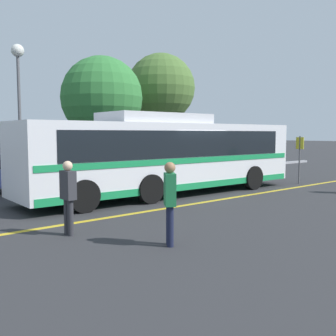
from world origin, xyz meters
TOP-DOWN VIEW (x-y plane):
  - ground_plane at (0.00, 0.00)m, footprint 220.00×220.00m
  - lane_strip_0 at (-0.59, -1.92)m, footprint 31.71×0.20m
  - curb_strip at (-0.59, 6.08)m, footprint 39.71×0.36m
  - transit_bus at (-0.60, 0.28)m, footprint 12.09×3.00m
  - parked_car_1 at (-4.75, 4.81)m, footprint 4.40×1.86m
  - pedestrian_0 at (-5.14, -5.15)m, footprint 0.42×0.47m
  - pedestrian_1 at (-6.37, -2.96)m, footprint 0.24×0.43m
  - bus_stop_sign at (6.28, -1.24)m, footprint 0.07×0.40m
  - street_lamp at (-3.85, 7.00)m, footprint 0.58×0.58m
  - tree_1 at (0.97, 7.76)m, footprint 4.51×4.51m
  - tree_2 at (6.18, 8.97)m, footprint 4.48×4.48m

SIDE VIEW (x-z plane):
  - ground_plane at x=0.00m, z-range 0.00..0.00m
  - lane_strip_0 at x=-0.59m, z-range 0.00..0.01m
  - curb_strip at x=-0.59m, z-range 0.00..0.15m
  - parked_car_1 at x=-4.75m, z-range 0.00..1.53m
  - pedestrian_1 at x=-6.37m, z-range 0.12..1.86m
  - pedestrian_0 at x=-5.14m, z-range 0.13..1.90m
  - bus_stop_sign at x=6.28m, z-range 0.30..2.55m
  - transit_bus at x=-0.60m, z-range 0.02..3.14m
  - tree_1 at x=0.97m, z-range 1.04..7.64m
  - street_lamp at x=-3.85m, z-range 1.73..8.15m
  - tree_2 at x=6.18m, z-range 1.55..9.16m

